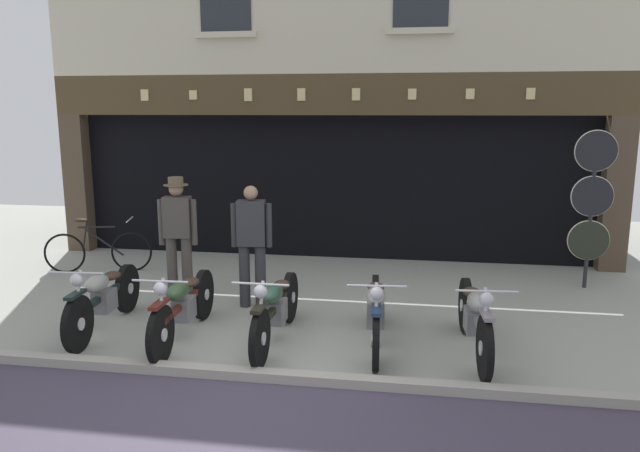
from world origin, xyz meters
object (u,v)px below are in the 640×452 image
(tyre_sign_pole, at_px, (592,198))
(advert_board_near, at_px, (202,159))
(motorcycle_center_left, at_px, (183,305))
(leaning_bicycle, at_px, (98,250))
(motorcycle_left, at_px, (103,297))
(motorcycle_center, at_px, (276,308))
(salesman_left, at_px, (178,231))
(shopkeeper_center, at_px, (252,241))
(motorcycle_center_right, at_px, (376,310))
(advert_board_far, at_px, (138,153))
(motorcycle_right, at_px, (475,317))

(tyre_sign_pole, distance_m, advert_board_near, 6.76)
(motorcycle_center_left, distance_m, leaning_bicycle, 3.74)
(tyre_sign_pole, bearing_deg, motorcycle_center_left, -150.59)
(leaning_bicycle, bearing_deg, motorcycle_left, 15.65)
(motorcycle_left, xyz_separation_m, motorcycle_center, (2.19, -0.05, -0.00))
(salesman_left, relative_size, advert_board_near, 1.65)
(salesman_left, distance_m, shopkeeper_center, 1.19)
(salesman_left, bearing_deg, advert_board_near, -84.87)
(motorcycle_center_right, relative_size, leaning_bicycle, 1.17)
(motorcycle_left, bearing_deg, tyre_sign_pole, -159.67)
(advert_board_near, bearing_deg, motorcycle_center, -60.83)
(tyre_sign_pole, height_order, advert_board_far, tyre_sign_pole)
(motorcycle_center, bearing_deg, advert_board_far, -48.68)
(shopkeeper_center, distance_m, advert_board_near, 3.66)
(shopkeeper_center, bearing_deg, advert_board_far, -52.27)
(salesman_left, bearing_deg, motorcycle_center, 132.56)
(motorcycle_left, height_order, salesman_left, salesman_left)
(leaning_bicycle, bearing_deg, shopkeeper_center, 51.06)
(motorcycle_right, relative_size, leaning_bicycle, 1.18)
(tyre_sign_pole, bearing_deg, motorcycle_center_right, -137.16)
(motorcycle_right, distance_m, advert_board_far, 7.49)
(motorcycle_right, bearing_deg, advert_board_far, -39.65)
(motorcycle_center_right, height_order, salesman_left, salesman_left)
(motorcycle_center_left, xyz_separation_m, salesman_left, (-0.68, 1.57, 0.56))
(motorcycle_center_left, xyz_separation_m, advert_board_far, (-2.59, 4.40, 1.46))
(motorcycle_center_right, xyz_separation_m, advert_board_far, (-4.85, 4.22, 1.46))
(motorcycle_center_left, distance_m, tyre_sign_pole, 6.15)
(motorcycle_right, bearing_deg, salesman_left, -23.85)
(salesman_left, distance_m, leaning_bicycle, 2.30)
(motorcycle_center_left, bearing_deg, motorcycle_center, -177.76)
(motorcycle_center_left, xyz_separation_m, leaning_bicycle, (-2.59, 2.69, -0.06))
(motorcycle_center, bearing_deg, tyre_sign_pole, -144.37)
(salesman_left, bearing_deg, motorcycle_right, 152.53)
(motorcycle_right, height_order, advert_board_near, advert_board_near)
(motorcycle_left, bearing_deg, motorcycle_center_right, 177.01)
(advert_board_far, bearing_deg, leaning_bicycle, -90.18)
(tyre_sign_pole, xyz_separation_m, advert_board_far, (-7.88, 1.42, 0.49))
(motorcycle_center_left, height_order, salesman_left, salesman_left)
(salesman_left, bearing_deg, motorcycle_center_left, 105.90)
(motorcycle_right, xyz_separation_m, advert_board_near, (-4.68, 4.30, 1.34))
(tyre_sign_pole, bearing_deg, shopkeeper_center, -160.86)
(motorcycle_left, height_order, leaning_bicycle, motorcycle_left)
(advert_board_far, bearing_deg, motorcycle_center_right, -41.07)
(leaning_bicycle, bearing_deg, motorcycle_right, 51.65)
(motorcycle_center_left, xyz_separation_m, tyre_sign_pole, (5.29, 2.98, 0.97))
(advert_board_far, bearing_deg, salesman_left, -55.99)
(advert_board_far, relative_size, leaning_bicycle, 0.55)
(motorcycle_left, distance_m, salesman_left, 1.60)
(motorcycle_center, relative_size, leaning_bicycle, 1.21)
(motorcycle_center_left, relative_size, motorcycle_center_right, 1.03)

